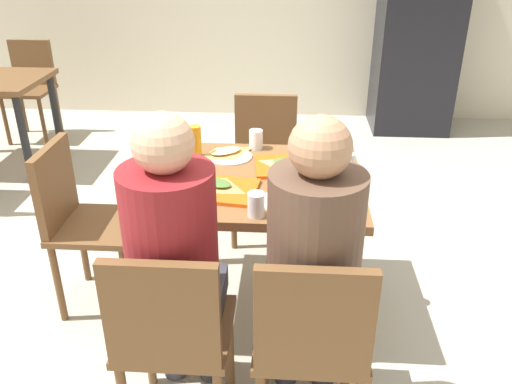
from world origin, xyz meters
name	(u,v)px	position (x,y,z in m)	size (l,w,h in m)	color
ground_plane	(256,307)	(0.00, 0.00, -0.01)	(10.00, 10.00, 0.02)	#B2AD9E
main_table	(256,198)	(0.00, 0.00, 0.63)	(0.97, 0.84, 0.74)	brown
chair_near_left	(171,333)	(-0.24, -0.80, 0.51)	(0.40, 0.40, 0.87)	brown
chair_near_right	(311,339)	(0.24, -0.80, 0.51)	(0.40, 0.40, 0.87)	brown
chair_far_side	(265,156)	(0.00, 0.80, 0.51)	(0.40, 0.40, 0.87)	brown
chair_left_end	(79,215)	(-0.87, 0.00, 0.51)	(0.40, 0.40, 0.87)	brown
person_in_red	(174,251)	(-0.24, -0.66, 0.76)	(0.32, 0.42, 1.28)	#383842
person_in_brown_jacket	(313,256)	(0.24, -0.66, 0.76)	(0.32, 0.42, 1.28)	#383842
tray_red_near	(215,189)	(-0.17, -0.15, 0.75)	(0.36, 0.26, 0.02)	#D85914
tray_red_far	(293,166)	(0.17, 0.13, 0.75)	(0.36, 0.26, 0.02)	#D85914
paper_plate_center	(230,157)	(-0.15, 0.23, 0.74)	(0.22, 0.22, 0.01)	white
paper_plate_near_edge	(287,201)	(0.15, -0.23, 0.74)	(0.22, 0.22, 0.01)	white
pizza_slice_a	(215,184)	(-0.17, -0.13, 0.76)	(0.25, 0.21, 0.02)	tan
pizza_slice_b	(289,164)	(0.15, 0.12, 0.76)	(0.25, 0.19, 0.02)	#DBAD60
pizza_slice_c	(226,152)	(-0.17, 0.26, 0.75)	(0.27, 0.25, 0.02)	tan
plastic_cup_a	(256,139)	(-0.02, 0.36, 0.79)	(0.07, 0.07, 0.10)	white
plastic_cup_b	(256,205)	(0.02, -0.36, 0.79)	(0.07, 0.07, 0.10)	white
plastic_cup_c	(175,160)	(-0.39, 0.06, 0.79)	(0.07, 0.07, 0.10)	white
soda_can	(347,166)	(0.41, 0.02, 0.80)	(0.07, 0.07, 0.12)	#B7BCC6
condiment_bottle	(196,142)	(-0.32, 0.23, 0.82)	(0.06, 0.06, 0.16)	orange
foil_bundle	(166,167)	(-0.41, -0.02, 0.79)	(0.10, 0.10, 0.10)	silver
drink_fridge	(418,27)	(1.28, 2.85, 0.95)	(0.70, 0.60, 1.90)	black
background_chair_far	(31,82)	(-2.20, 2.38, 0.51)	(0.40, 0.40, 0.87)	brown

